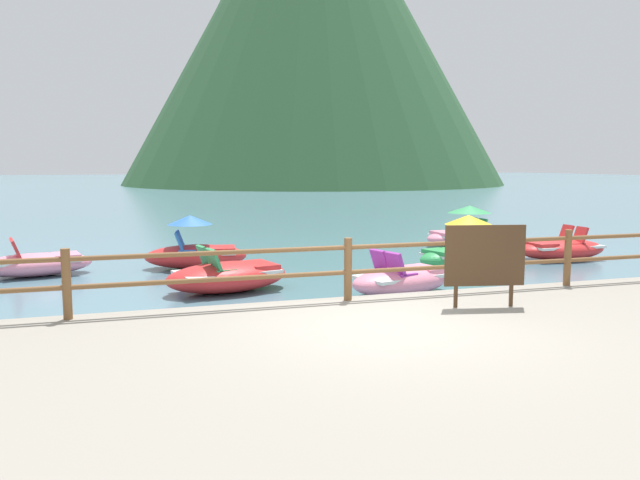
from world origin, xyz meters
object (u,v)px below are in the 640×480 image
sign_board (485,257)px  pedal_boat_2 (466,233)px  pedal_boat_5 (35,264)px  pedal_boat_7 (228,276)px  pedal_boat_4 (560,249)px  pedal_boat_0 (402,280)px  pedal_boat_3 (196,251)px  pedal_boat_1 (464,252)px

sign_board → pedal_boat_2: (4.91, 8.89, -0.73)m
pedal_boat_5 → pedal_boat_7: (3.75, -2.99, 0.04)m
pedal_boat_4 → pedal_boat_0: bearing=-153.8°
pedal_boat_2 → pedal_boat_3: size_ratio=1.01×
pedal_boat_0 → pedal_boat_4: pedal_boat_0 is taller
pedal_boat_3 → pedal_boat_2: bearing=11.8°
pedal_boat_1 → pedal_boat_3: bearing=160.2°
pedal_boat_1 → pedal_boat_3: (-5.91, 2.13, -0.01)m
sign_board → pedal_boat_3: 7.93m
pedal_boat_2 → pedal_boat_5: pedal_boat_2 is taller
pedal_boat_3 → pedal_boat_4: 9.24m
pedal_boat_2 → pedal_boat_3: (-8.20, -1.71, 0.01)m
pedal_boat_0 → pedal_boat_2: pedal_boat_2 is taller
pedal_boat_1 → pedal_boat_4: size_ratio=1.10×
pedal_boat_2 → pedal_boat_5: 11.81m
pedal_boat_0 → pedal_boat_4: (5.79, 2.85, -0.01)m
pedal_boat_5 → sign_board: bearing=-46.7°
pedal_boat_3 → pedal_boat_5: pedal_boat_3 is taller
pedal_boat_1 → pedal_boat_7: 5.71m
sign_board → pedal_boat_1: sign_board is taller
sign_board → pedal_boat_4: sign_board is taller
pedal_boat_4 → pedal_boat_7: size_ratio=0.92×
pedal_boat_0 → pedal_boat_3: pedal_boat_3 is taller
pedal_boat_2 → pedal_boat_7: (-7.93, -4.70, -0.09)m
pedal_boat_5 → pedal_boat_2: bearing=8.3°
pedal_boat_2 → pedal_boat_3: bearing=-168.2°
sign_board → pedal_boat_3: bearing=114.6°
pedal_boat_7 → pedal_boat_3: bearing=95.0°
pedal_boat_5 → pedal_boat_0: bearing=-32.1°
pedal_boat_1 → pedal_boat_7: pedal_boat_1 is taller
pedal_boat_1 → pedal_boat_4: bearing=12.3°
sign_board → pedal_boat_7: size_ratio=0.45×
pedal_boat_2 → pedal_boat_3: pedal_boat_3 is taller
pedal_boat_2 → pedal_boat_5: bearing=-171.7°
sign_board → pedal_boat_4: 8.25m
pedal_boat_1 → pedal_boat_5: size_ratio=1.04×
pedal_boat_0 → pedal_boat_5: (-6.83, 4.28, -0.02)m
sign_board → pedal_boat_0: sign_board is taller
pedal_boat_0 → pedal_boat_1: size_ratio=0.89×
pedal_boat_5 → pedal_boat_7: bearing=-38.6°
pedal_boat_1 → pedal_boat_2: size_ratio=1.06×
pedal_boat_3 → pedal_boat_1: bearing=-19.8°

